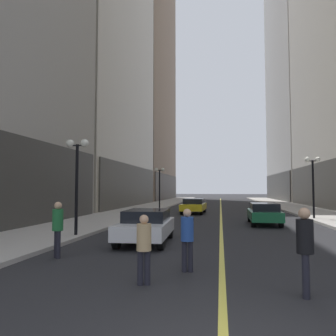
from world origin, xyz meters
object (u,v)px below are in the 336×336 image
pedestrian_in_green_parka (58,225)px  street_lamp_left_near (77,165)px  pedestrian_in_black_coat (305,244)px  street_lamp_left_far (160,179)px  pedestrian_in_blue_hoodie (187,235)px  pedestrian_in_tan_trench (144,244)px  street_lamp_right_mid (313,174)px  car_yellow (194,205)px  car_green (264,213)px  car_white (146,225)px

pedestrian_in_green_parka → street_lamp_left_near: street_lamp_left_near is taller
pedestrian_in_black_coat → street_lamp_left_far: street_lamp_left_far is taller
pedestrian_in_black_coat → pedestrian_in_blue_hoodie: 3.06m
pedestrian_in_tan_trench → street_lamp_right_mid: size_ratio=0.36×
car_yellow → pedestrian_in_blue_hoodie: bearing=-85.9°
car_green → car_yellow: bearing=120.5°
pedestrian_in_black_coat → street_lamp_right_mid: 17.93m
pedestrian_in_black_coat → pedestrian_in_tan_trench: 3.46m
pedestrian_in_tan_trench → pedestrian_in_black_coat: bearing=-5.5°
pedestrian_in_tan_trench → street_lamp_right_mid: (8.17, 16.82, 2.34)m
car_green → pedestrian_in_blue_hoodie: 12.57m
pedestrian_in_black_coat → car_white: bearing=127.7°
pedestrian_in_tan_trench → street_lamp_left_near: (-4.63, 6.44, 2.34)m
car_green → pedestrian_in_green_parka: pedestrian_in_green_parka is taller
street_lamp_left_near → pedestrian_in_green_parka: bearing=-72.9°
car_green → pedestrian_in_tan_trench: (-4.37, -13.40, 0.20)m
car_green → pedestrian_in_green_parka: size_ratio=2.51×
car_green → pedestrian_in_green_parka: 13.46m
pedestrian_in_black_coat → street_lamp_right_mid: size_ratio=0.41×
street_lamp_left_near → street_lamp_left_far: (0.00, 20.30, 0.00)m
pedestrian_in_blue_hoodie → street_lamp_left_far: size_ratio=0.37×
pedestrian_in_blue_hoodie → street_lamp_left_near: (-5.50, 5.12, 2.29)m
car_white → car_green: same height
street_lamp_right_mid → pedestrian_in_green_parka: bearing=-128.7°
car_white → car_yellow: (0.65, 16.09, 0.00)m
pedestrian_in_blue_hoodie → car_white: bearing=115.7°
street_lamp_left_near → street_lamp_left_far: 20.30m
car_white → street_lamp_left_near: (-3.37, 0.70, 2.54)m
car_white → street_lamp_left_near: bearing=168.3°
car_green → street_lamp_left_near: bearing=-142.3°
car_yellow → pedestrian_in_black_coat: pedestrian_in_black_coat is taller
car_white → pedestrian_in_black_coat: pedestrian_in_black_coat is taller
pedestrian_in_black_coat → street_lamp_left_near: street_lamp_left_near is taller
pedestrian_in_blue_hoodie → pedestrian_in_green_parka: size_ratio=0.93×
street_lamp_left_near → pedestrian_in_black_coat: bearing=-40.0°
car_yellow → street_lamp_right_mid: 10.42m
street_lamp_right_mid → pedestrian_in_black_coat: bearing=-105.4°
car_white → pedestrian_in_green_parka: 3.98m
car_green → pedestrian_in_blue_hoodie: bearing=-106.2°
car_white → street_lamp_left_near: size_ratio=0.96×
pedestrian_in_blue_hoodie → street_lamp_right_mid: 17.28m
car_yellow → pedestrian_in_black_coat: 22.54m
pedestrian_in_tan_trench → street_lamp_left_near: street_lamp_left_near is taller
pedestrian_in_blue_hoodie → pedestrian_in_black_coat: bearing=-32.7°
street_lamp_left_near → street_lamp_right_mid: 16.48m
pedestrian_in_tan_trench → street_lamp_right_mid: street_lamp_right_mid is taller
car_yellow → street_lamp_left_far: bearing=129.3°
street_lamp_left_near → pedestrian_in_tan_trench: bearing=-54.3°
car_yellow → pedestrian_in_green_parka: (-2.78, -19.44, 0.32)m
car_yellow → pedestrian_in_blue_hoodie: (1.47, -20.51, 0.24)m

